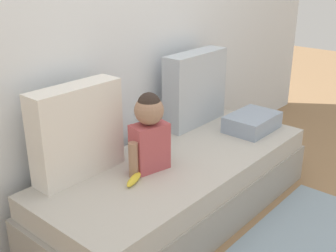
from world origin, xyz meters
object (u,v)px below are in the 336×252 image
banana (134,179)px  folded_blanket (252,122)px  toddler (149,131)px  throw_pillow_left (77,131)px  couch (180,187)px  throw_pillow_right (195,89)px

banana → folded_blanket: folded_blanket is taller
toddler → banana: bearing=-165.3°
throw_pillow_left → toddler: throw_pillow_left is taller
couch → toddler: bearing=169.8°
couch → throw_pillow_right: throw_pillow_right is taller
couch → toddler: toddler is taller
couch → throw_pillow_left: throw_pillow_left is taller
toddler → banana: size_ratio=2.79×
throw_pillow_right → couch: bearing=-150.8°
throw_pillow_right → toddler: 0.82m
banana → folded_blanket: bearing=-4.8°
couch → folded_blanket: (0.71, -0.10, 0.27)m
toddler → throw_pillow_left: bearing=139.8°
couch → toddler: size_ratio=4.17×
banana → folded_blanket: (1.12, -0.10, 0.04)m
throw_pillow_right → folded_blanket: (0.16, -0.41, -0.21)m
toddler → banana: (-0.18, -0.05, -0.23)m
throw_pillow_left → folded_blanket: size_ratio=1.38×
throw_pillow_left → throw_pillow_right: throw_pillow_right is taller
banana → folded_blanket: size_ratio=0.42×
folded_blanket → throw_pillow_right: bearing=112.1°
couch → banana: (-0.41, -0.01, 0.23)m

